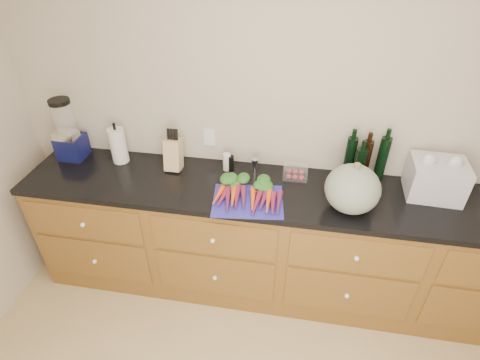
% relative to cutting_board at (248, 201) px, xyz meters
% --- Properties ---
extents(wall_back, '(4.10, 0.05, 2.60)m').
position_rel_cutting_board_xyz_m(wall_back, '(0.25, 0.48, 0.35)').
color(wall_back, '#BDB29D').
rests_on(wall_back, ground).
extents(cabinets, '(3.60, 0.64, 0.90)m').
position_rel_cutting_board_xyz_m(cabinets, '(0.25, 0.16, -0.50)').
color(cabinets, brown).
rests_on(cabinets, ground).
extents(countertop, '(3.64, 0.62, 0.04)m').
position_rel_cutting_board_xyz_m(countertop, '(0.25, 0.16, -0.03)').
color(countertop, black).
rests_on(countertop, cabinets).
extents(cutting_board, '(0.48, 0.38, 0.01)m').
position_rel_cutting_board_xyz_m(cutting_board, '(0.00, 0.00, 0.00)').
color(cutting_board, '#2B279E').
rests_on(cutting_board, countertop).
extents(carrots, '(0.43, 0.31, 0.06)m').
position_rel_cutting_board_xyz_m(carrots, '(0.00, 0.04, 0.03)').
color(carrots, '#ED551B').
rests_on(carrots, cutting_board).
extents(squash, '(0.33, 0.33, 0.30)m').
position_rel_cutting_board_xyz_m(squash, '(0.63, 0.04, 0.14)').
color(squash, slate).
rests_on(squash, countertop).
extents(blender_appliance, '(0.18, 0.18, 0.46)m').
position_rel_cutting_board_xyz_m(blender_appliance, '(-1.37, 0.32, 0.19)').
color(blender_appliance, '#0D1141').
rests_on(blender_appliance, countertop).
extents(paper_towel, '(0.12, 0.12, 0.26)m').
position_rel_cutting_board_xyz_m(paper_towel, '(-1.00, 0.32, 0.12)').
color(paper_towel, silver).
rests_on(paper_towel, countertop).
extents(knife_block, '(0.11, 0.11, 0.22)m').
position_rel_cutting_board_xyz_m(knife_block, '(-0.58, 0.30, 0.11)').
color(knife_block, tan).
rests_on(knife_block, countertop).
extents(grinder_salt, '(0.06, 0.06, 0.13)m').
position_rel_cutting_board_xyz_m(grinder_salt, '(-0.20, 0.34, 0.06)').
color(grinder_salt, silver).
rests_on(grinder_salt, countertop).
extents(grinder_pepper, '(0.05, 0.05, 0.11)m').
position_rel_cutting_board_xyz_m(grinder_pepper, '(-0.18, 0.34, 0.05)').
color(grinder_pepper, black).
rests_on(grinder_pepper, countertop).
extents(canister_chrome, '(0.05, 0.05, 0.11)m').
position_rel_cutting_board_xyz_m(canister_chrome, '(-0.00, 0.34, 0.05)').
color(canister_chrome, silver).
rests_on(canister_chrome, countertop).
extents(tomato_box, '(0.16, 0.13, 0.08)m').
position_rel_cutting_board_xyz_m(tomato_box, '(0.28, 0.33, 0.03)').
color(tomato_box, white).
rests_on(tomato_box, countertop).
extents(bottles, '(0.27, 0.14, 0.33)m').
position_rel_cutting_board_xyz_m(bottles, '(0.72, 0.37, 0.14)').
color(bottles, black).
rests_on(bottles, countertop).
extents(grocery_bag, '(0.34, 0.28, 0.24)m').
position_rel_cutting_board_xyz_m(grocery_bag, '(1.16, 0.28, 0.12)').
color(grocery_bag, silver).
rests_on(grocery_bag, countertop).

